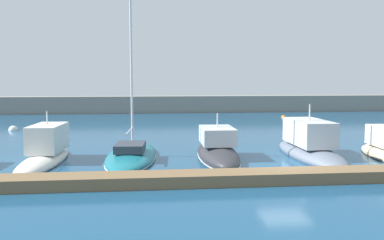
{
  "coord_description": "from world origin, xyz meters",
  "views": [
    {
      "loc": [
        -7.06,
        -20.32,
        4.88
      ],
      "look_at": [
        -4.3,
        5.78,
        2.15
      ],
      "focal_mm": 38.07,
      "sensor_mm": 36.0,
      "label": 1
    }
  ],
  "objects_px": {
    "sailboat_teal_third": "(131,153)",
    "motorboat_slate_fifth": "(309,146)",
    "motorboat_ivory_second": "(45,152)",
    "mooring_buoy_orange": "(283,117)",
    "mooring_buoy_white": "(13,130)",
    "motorboat_charcoal_fourth": "(217,151)"
  },
  "relations": [
    {
      "from": "motorboat_charcoal_fourth",
      "to": "mooring_buoy_white",
      "type": "distance_m",
      "value": 22.45
    },
    {
      "from": "motorboat_charcoal_fourth",
      "to": "motorboat_slate_fifth",
      "type": "relative_size",
      "value": 0.92
    },
    {
      "from": "mooring_buoy_orange",
      "to": "motorboat_slate_fifth",
      "type": "bearing_deg",
      "value": -105.11
    },
    {
      "from": "sailboat_teal_third",
      "to": "mooring_buoy_orange",
      "type": "xyz_separation_m",
      "value": [
        17.57,
        23.81,
        -0.32
      ]
    },
    {
      "from": "motorboat_ivory_second",
      "to": "motorboat_charcoal_fourth",
      "type": "bearing_deg",
      "value": -85.9
    },
    {
      "from": "motorboat_charcoal_fourth",
      "to": "motorboat_slate_fifth",
      "type": "height_order",
      "value": "motorboat_slate_fifth"
    },
    {
      "from": "mooring_buoy_white",
      "to": "motorboat_ivory_second",
      "type": "bearing_deg",
      "value": -66.37
    },
    {
      "from": "sailboat_teal_third",
      "to": "mooring_buoy_orange",
      "type": "height_order",
      "value": "sailboat_teal_third"
    },
    {
      "from": "motorboat_ivory_second",
      "to": "mooring_buoy_orange",
      "type": "distance_m",
      "value": 33.15
    },
    {
      "from": "motorboat_ivory_second",
      "to": "sailboat_teal_third",
      "type": "height_order",
      "value": "sailboat_teal_third"
    },
    {
      "from": "motorboat_ivory_second",
      "to": "motorboat_charcoal_fourth",
      "type": "xyz_separation_m",
      "value": [
        10.15,
        0.13,
        -0.13
      ]
    },
    {
      "from": "motorboat_slate_fifth",
      "to": "mooring_buoy_orange",
      "type": "distance_m",
      "value": 25.14
    },
    {
      "from": "motorboat_slate_fifth",
      "to": "motorboat_charcoal_fourth",
      "type": "bearing_deg",
      "value": 89.17
    },
    {
      "from": "sailboat_teal_third",
      "to": "motorboat_charcoal_fourth",
      "type": "xyz_separation_m",
      "value": [
        5.22,
        -0.39,
        0.13
      ]
    },
    {
      "from": "motorboat_ivory_second",
      "to": "motorboat_charcoal_fourth",
      "type": "distance_m",
      "value": 10.15
    },
    {
      "from": "motorboat_slate_fifth",
      "to": "mooring_buoy_orange",
      "type": "relative_size",
      "value": 15.26
    },
    {
      "from": "sailboat_teal_third",
      "to": "motorboat_slate_fifth",
      "type": "relative_size",
      "value": 2.2
    },
    {
      "from": "sailboat_teal_third",
      "to": "mooring_buoy_white",
      "type": "relative_size",
      "value": 22.42
    },
    {
      "from": "mooring_buoy_orange",
      "to": "mooring_buoy_white",
      "type": "xyz_separation_m",
      "value": [
        -29.09,
        -9.27,
        0.0
      ]
    },
    {
      "from": "sailboat_teal_third",
      "to": "mooring_buoy_white",
      "type": "bearing_deg",
      "value": 42.58
    },
    {
      "from": "motorboat_charcoal_fourth",
      "to": "mooring_buoy_white",
      "type": "relative_size",
      "value": 9.33
    },
    {
      "from": "motorboat_ivory_second",
      "to": "mooring_buoy_white",
      "type": "height_order",
      "value": "motorboat_ivory_second"
    }
  ]
}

